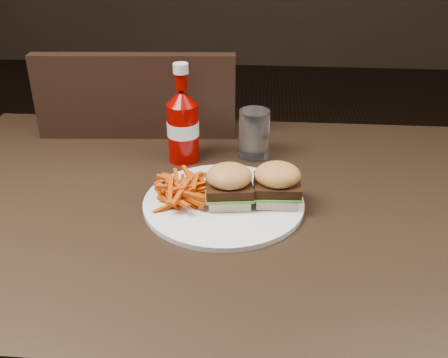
# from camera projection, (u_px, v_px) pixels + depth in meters

# --- Properties ---
(dining_table) EXTENTS (1.20, 0.80, 0.04)m
(dining_table) POSITION_uv_depth(u_px,v_px,m) (216.00, 209.00, 1.00)
(dining_table) COLOR black
(dining_table) RESTS_ON ground
(chair_far) EXTENTS (0.52, 0.52, 0.05)m
(chair_far) POSITION_uv_depth(u_px,v_px,m) (157.00, 203.00, 1.59)
(chair_far) COLOR black
(chair_far) RESTS_ON ground
(plate) EXTENTS (0.30, 0.30, 0.01)m
(plate) POSITION_uv_depth(u_px,v_px,m) (224.00, 203.00, 0.97)
(plate) COLOR white
(plate) RESTS_ON dining_table
(sandwich_half_a) EXTENTS (0.08, 0.08, 0.02)m
(sandwich_half_a) POSITION_uv_depth(u_px,v_px,m) (229.00, 197.00, 0.95)
(sandwich_half_a) COLOR beige
(sandwich_half_a) RESTS_ON plate
(sandwich_half_b) EXTENTS (0.08, 0.07, 0.02)m
(sandwich_half_b) POSITION_uv_depth(u_px,v_px,m) (276.00, 196.00, 0.96)
(sandwich_half_b) COLOR beige
(sandwich_half_b) RESTS_ON plate
(fries_pile) EXTENTS (0.12, 0.12, 0.04)m
(fries_pile) POSITION_uv_depth(u_px,v_px,m) (186.00, 188.00, 0.96)
(fries_pile) COLOR #B62C02
(fries_pile) RESTS_ON plate
(ketchup_bottle) EXTENTS (0.08, 0.08, 0.13)m
(ketchup_bottle) POSITION_uv_depth(u_px,v_px,m) (183.00, 134.00, 1.11)
(ketchup_bottle) COLOR #7E0300
(ketchup_bottle) RESTS_ON dining_table
(tumbler) EXTENTS (0.09, 0.09, 0.10)m
(tumbler) POSITION_uv_depth(u_px,v_px,m) (254.00, 134.00, 1.12)
(tumbler) COLOR white
(tumbler) RESTS_ON dining_table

